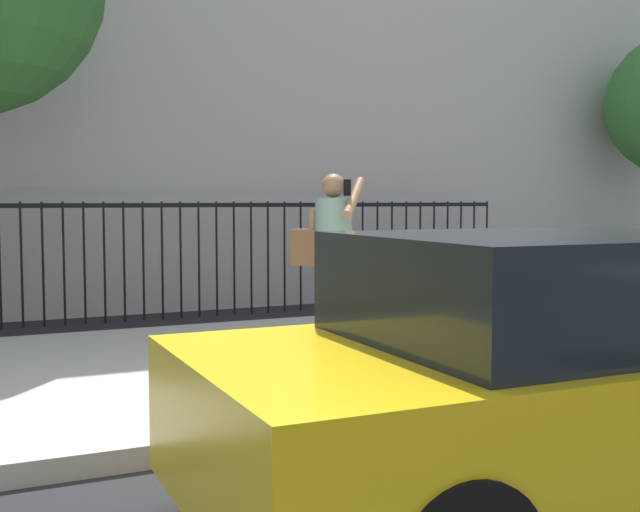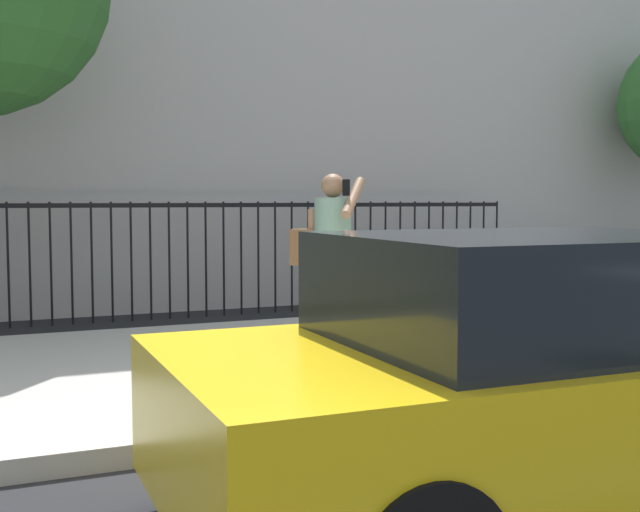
% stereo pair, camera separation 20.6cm
% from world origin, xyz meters
% --- Properties ---
extents(ground_plane, '(60.00, 60.00, 0.00)m').
position_xyz_m(ground_plane, '(0.00, 0.00, 0.00)').
color(ground_plane, black).
extents(sidewalk, '(28.00, 4.40, 0.15)m').
position_xyz_m(sidewalk, '(0.00, 2.20, 0.07)').
color(sidewalk, '#B2ADA3').
rests_on(sidewalk, ground).
extents(iron_fence, '(12.03, 0.04, 1.60)m').
position_xyz_m(iron_fence, '(0.00, 5.90, 1.02)').
color(iron_fence, black).
rests_on(iron_fence, ground).
extents(taxi_yellow, '(4.21, 1.88, 1.45)m').
position_xyz_m(taxi_yellow, '(1.07, -1.50, 0.70)').
color(taxi_yellow, yellow).
rests_on(taxi_yellow, ground).
extents(pedestrian_on_phone, '(0.69, 0.68, 1.71)m').
position_xyz_m(pedestrian_on_phone, '(1.28, 1.94, 1.15)').
color(pedestrian_on_phone, '#936B4C').
rests_on(pedestrian_on_phone, sidewalk).
extents(street_bench, '(1.60, 0.45, 0.95)m').
position_xyz_m(street_bench, '(3.93, 3.38, 0.65)').
color(street_bench, brown).
rests_on(street_bench, sidewalk).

